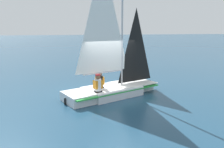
{
  "coord_description": "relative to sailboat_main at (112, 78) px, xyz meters",
  "views": [
    {
      "loc": [
        -3.05,
        -9.23,
        2.96
      ],
      "look_at": [
        0.0,
        0.0,
        1.0
      ],
      "focal_mm": 35.0,
      "sensor_mm": 36.0,
      "label": 1
    }
  ],
  "objects": [
    {
      "name": "sailor_crew",
      "position": [
        -0.82,
        -0.61,
        -0.18
      ],
      "size": [
        0.4,
        0.37,
        1.16
      ],
      "rotation": [
        0.0,
        0.0,
        0.29
      ],
      "color": "black",
      "rests_on": "ground_plane"
    },
    {
      "name": "ground_plane",
      "position": [
        0.01,
        0.0,
        -0.81
      ],
      "size": [
        260.0,
        260.0,
        0.0
      ],
      "primitive_type": "plane",
      "color": "navy"
    },
    {
      "name": "sailor_helm",
      "position": [
        -0.57,
        -0.01,
        -0.18
      ],
      "size": [
        0.4,
        0.37,
        1.16
      ],
      "rotation": [
        0.0,
        0.0,
        0.29
      ],
      "color": "black",
      "rests_on": "ground_plane"
    },
    {
      "name": "sailboat_main",
      "position": [
        0.0,
        0.0,
        0.0
      ],
      "size": [
        4.71,
        2.84,
        6.11
      ],
      "rotation": [
        0.0,
        0.0,
        0.29
      ],
      "color": "silver",
      "rests_on": "ground_plane"
    },
    {
      "name": "buoy_marker",
      "position": [
        5.9,
        9.08,
        -0.59
      ],
      "size": [
        0.61,
        0.61,
        1.19
      ],
      "color": "red",
      "rests_on": "ground_plane"
    }
  ]
}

